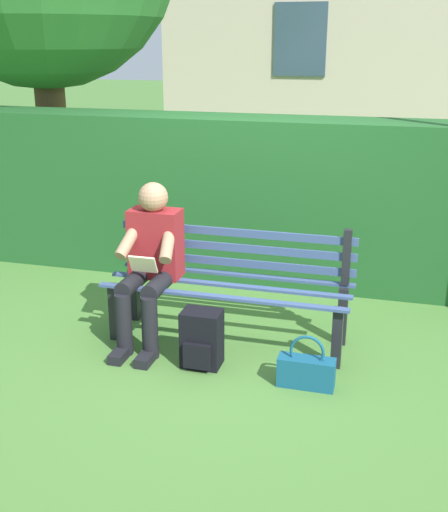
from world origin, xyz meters
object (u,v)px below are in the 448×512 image
Objects in this scene: park_bench at (231,281)px; person_seated at (150,259)px; handbag at (306,370)px; backpack at (202,339)px.

person_seated is at bearing 18.64° from park_bench.
handbag is at bearing 138.45° from park_bench.
handbag is (-1.24, 0.41, -0.52)m from person_seated.
park_bench is 4.88× the size of handbag.
handbag is at bearing 161.80° from person_seated.
backpack is (0.07, 0.50, -0.26)m from park_bench.
person_seated is 1.40m from handbag.
park_bench reaches higher than handbag.
person_seated is (0.56, 0.19, 0.18)m from park_bench.
park_bench is 0.57m from backpack.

